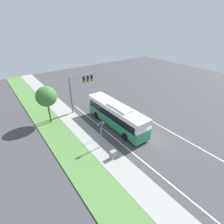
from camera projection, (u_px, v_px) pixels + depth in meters
ground_plane at (151, 140)px, 22.67m from camera, size 80.00×80.00×0.00m
sidewalk at (113, 160)px, 19.42m from camera, size 2.80×80.00×0.12m
grass_verge at (88, 174)px, 17.76m from camera, size 3.60×80.00×0.10m
lane_divider_near at (131, 151)px, 20.80m from camera, size 0.14×30.00×0.01m
lane_divider_far at (169, 131)px, 24.54m from camera, size 0.14×30.00×0.01m
bus at (116, 114)px, 24.89m from camera, size 2.58×11.29×3.51m
signal_gantry at (80, 85)px, 27.91m from camera, size 5.23×0.41×6.20m
pedestrian_signal at (101, 132)px, 20.43m from camera, size 0.28×0.34×3.37m
street_sign at (101, 127)px, 22.31m from camera, size 1.11×0.08×2.49m
utility_cabinet at (113, 154)px, 19.48m from camera, size 0.71×0.49×0.93m
roadside_tree at (46, 97)px, 24.53m from camera, size 2.92×2.92×5.64m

